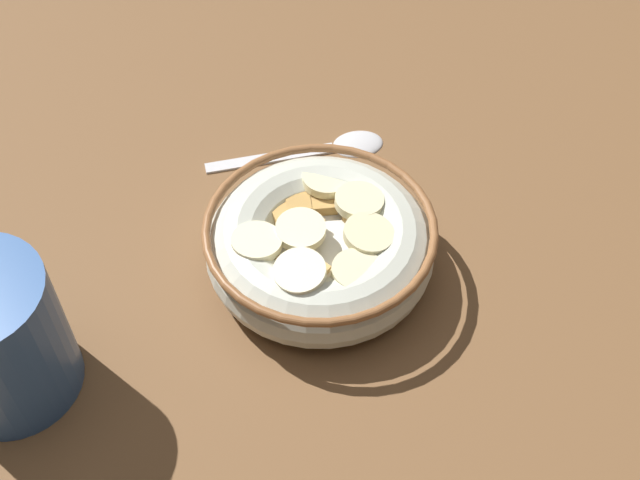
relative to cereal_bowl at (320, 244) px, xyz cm
name	(u,v)px	position (x,y,z in cm)	size (l,w,h in cm)	color
ground_plane	(320,276)	(0.01, -0.02, -3.55)	(128.07, 128.07, 2.00)	brown
cereal_bowl	(320,244)	(0.00, 0.00, 0.00)	(15.54, 15.54, 5.15)	beige
spoon	(334,145)	(6.82, -9.73, -2.21)	(9.97, 12.55, 0.80)	silver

